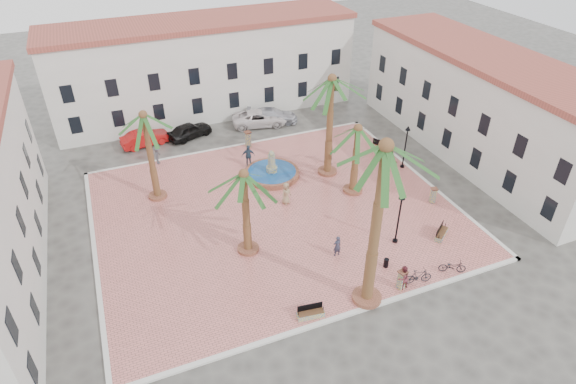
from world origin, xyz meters
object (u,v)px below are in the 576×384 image
(bench_s, at_px, (311,314))
(litter_bin, at_px, (386,263))
(bench_ne, at_px, (383,148))
(car_red, at_px, (145,138))
(bollard_e, at_px, (433,195))
(pedestrian_east, at_px, (330,155))
(car_silver, at_px, (272,116))
(palm_nw, at_px, (145,125))
(pedestrian_fountain_a, at_px, (286,193))
(bollard_n, at_px, (248,139))
(car_white, at_px, (260,118))
(bench_se, at_px, (441,234))
(cyclist_a, at_px, (337,246))
(pedestrian_fountain_b, at_px, (248,156))
(car_black, at_px, (190,130))
(palm_e, at_px, (357,138))
(pedestrian_north, at_px, (158,155))
(palm_s, at_px, (384,164))
(bench_e, at_px, (389,160))
(cyclist_b, at_px, (403,278))
(bollard_se, at_px, (402,279))
(bicycle_a, at_px, (452,266))
(fountain, at_px, (272,172))
(lamppost_s, at_px, (400,210))
(bicycle_b, at_px, (418,276))
(palm_sw, at_px, (244,184))
(palm_ne, at_px, (332,90))
(lamppost_e, at_px, (406,140))

(bench_s, bearing_deg, litter_bin, 24.89)
(bench_ne, height_order, car_red, car_red)
(bollard_e, height_order, pedestrian_east, pedestrian_east)
(bollard_e, relative_size, car_silver, 0.25)
(palm_nw, relative_size, bench_s, 4.49)
(pedestrian_fountain_a, bearing_deg, bollard_n, 61.05)
(pedestrian_east, distance_m, car_white, 10.17)
(bench_se, distance_m, cyclist_a, 7.76)
(pedestrian_east, distance_m, car_silver, 9.95)
(pedestrian_fountain_b, relative_size, car_black, 0.45)
(palm_e, distance_m, car_red, 20.53)
(pedestrian_fountain_b, bearing_deg, pedestrian_north, 164.58)
(pedestrian_east, xyz_separation_m, car_white, (-3.02, 9.70, -0.22))
(palm_s, xyz_separation_m, pedestrian_fountain_b, (-1.67, 17.44, -8.42))
(bench_s, distance_m, car_red, 25.51)
(bollard_n, bearing_deg, bench_e, -35.29)
(bench_s, relative_size, car_red, 0.37)
(bollard_e, relative_size, pedestrian_fountain_b, 0.66)
(palm_s, xyz_separation_m, bench_se, (7.80, 3.18, -9.16))
(car_white, bearing_deg, cyclist_b, -167.23)
(palm_s, distance_m, bollard_se, 9.01)
(bicycle_a, distance_m, pedestrian_east, 15.20)
(palm_e, height_order, car_silver, palm_e)
(bench_s, bearing_deg, cyclist_a, 54.99)
(fountain, xyz_separation_m, cyclist_a, (0.49, -10.97, 0.47))
(lamppost_s, bearing_deg, cyclist_a, 176.21)
(palm_nw, distance_m, bollard_n, 11.82)
(cyclist_a, distance_m, pedestrian_east, 11.98)
(bollard_n, bearing_deg, lamppost_s, -73.09)
(litter_bin, height_order, bicycle_a, bicycle_a)
(cyclist_a, bearing_deg, pedestrian_fountain_a, -86.75)
(bollard_e, height_order, car_black, car_black)
(bench_e, distance_m, car_black, 18.97)
(bicycle_b, bearing_deg, car_silver, 12.87)
(bench_se, relative_size, car_black, 0.36)
(bicycle_a, bearing_deg, pedestrian_north, 62.03)
(lamppost_s, xyz_separation_m, car_red, (-13.80, 20.99, -2.14))
(palm_sw, distance_m, bicycle_a, 14.18)
(fountain, xyz_separation_m, car_silver, (3.73, 9.79, 0.27))
(palm_e, bearing_deg, bench_e, 28.11)
(palm_s, distance_m, bicycle_a, 10.89)
(cyclist_b, bearing_deg, pedestrian_east, -113.37)
(palm_s, xyz_separation_m, bollard_se, (2.39, 0.01, -8.69))
(palm_ne, xyz_separation_m, lamppost_e, (6.39, -1.66, -4.76))
(bicycle_b, height_order, pedestrian_fountain_b, pedestrian_fountain_b)
(palm_ne, bearing_deg, lamppost_s, -88.01)
(bollard_se, bearing_deg, palm_e, 77.06)
(palm_nw, distance_m, bench_s, 17.82)
(bench_e, height_order, litter_bin, bench_e)
(cyclist_a, height_order, pedestrian_fountain_b, pedestrian_fountain_b)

